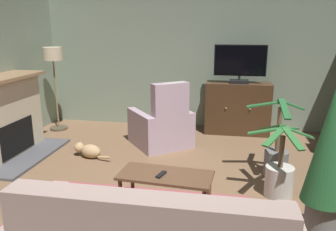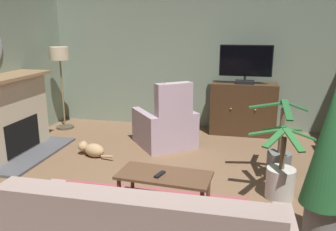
{
  "view_description": "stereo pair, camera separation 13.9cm",
  "coord_description": "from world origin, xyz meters",
  "px_view_note": "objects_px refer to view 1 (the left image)",
  "views": [
    {
      "loc": [
        0.69,
        -3.28,
        1.98
      ],
      "look_at": [
        0.03,
        0.41,
        1.0
      ],
      "focal_mm": 36.17,
      "sensor_mm": 36.0,
      "label": 1
    },
    {
      "loc": [
        0.83,
        -3.25,
        1.98
      ],
      "look_at": [
        0.03,
        0.41,
        1.0
      ],
      "focal_mm": 36.17,
      "sensor_mm": 36.0,
      "label": 2
    }
  ],
  "objects_px": {
    "fireplace": "(3,119)",
    "cat": "(89,150)",
    "coffee_table": "(166,179)",
    "potted_plant_tall_palm_by_window": "(329,155)",
    "potted_plant_small_fern_corner": "(279,176)",
    "potted_plant_leafy_by_curtain": "(276,158)",
    "armchair_in_far_corner": "(162,127)",
    "television": "(240,63)",
    "floor_lamp": "(54,65)",
    "tv_cabinet": "(238,109)",
    "tv_remote": "(161,175)"
  },
  "relations": [
    {
      "from": "tv_remote",
      "to": "potted_plant_small_fern_corner",
      "type": "bearing_deg",
      "value": 132.15
    },
    {
      "from": "cat",
      "to": "potted_plant_leafy_by_curtain",
      "type": "bearing_deg",
      "value": -3.12
    },
    {
      "from": "floor_lamp",
      "to": "cat",
      "type": "bearing_deg",
      "value": -47.8
    },
    {
      "from": "tv_cabinet",
      "to": "potted_plant_tall_palm_by_window",
      "type": "distance_m",
      "value": 3.36
    },
    {
      "from": "tv_cabinet",
      "to": "tv_remote",
      "type": "bearing_deg",
      "value": -105.35
    },
    {
      "from": "fireplace",
      "to": "armchair_in_far_corner",
      "type": "distance_m",
      "value": 2.51
    },
    {
      "from": "potted_plant_tall_palm_by_window",
      "to": "potted_plant_leafy_by_curtain",
      "type": "xyz_separation_m",
      "value": [
        -0.26,
        1.38,
        -0.59
      ]
    },
    {
      "from": "fireplace",
      "to": "potted_plant_tall_palm_by_window",
      "type": "height_order",
      "value": "potted_plant_tall_palm_by_window"
    },
    {
      "from": "tv_cabinet",
      "to": "armchair_in_far_corner",
      "type": "distance_m",
      "value": 1.61
    },
    {
      "from": "fireplace",
      "to": "television",
      "type": "xyz_separation_m",
      "value": [
        3.59,
        1.84,
        0.74
      ]
    },
    {
      "from": "potted_plant_leafy_by_curtain",
      "to": "cat",
      "type": "xyz_separation_m",
      "value": [
        -2.79,
        0.15,
        -0.14
      ]
    },
    {
      "from": "fireplace",
      "to": "potted_plant_leafy_by_curtain",
      "type": "height_order",
      "value": "fireplace"
    },
    {
      "from": "fireplace",
      "to": "television",
      "type": "height_order",
      "value": "television"
    },
    {
      "from": "potted_plant_leafy_by_curtain",
      "to": "armchair_in_far_corner",
      "type": "bearing_deg",
      "value": 153.18
    },
    {
      "from": "fireplace",
      "to": "cat",
      "type": "relative_size",
      "value": 2.53
    },
    {
      "from": "potted_plant_small_fern_corner",
      "to": "potted_plant_tall_palm_by_window",
      "type": "height_order",
      "value": "potted_plant_tall_palm_by_window"
    },
    {
      "from": "floor_lamp",
      "to": "television",
      "type": "bearing_deg",
      "value": 5.64
    },
    {
      "from": "television",
      "to": "armchair_in_far_corner",
      "type": "xyz_separation_m",
      "value": [
        -1.27,
        -0.93,
        -1.01
      ]
    },
    {
      "from": "fireplace",
      "to": "coffee_table",
      "type": "height_order",
      "value": "fireplace"
    },
    {
      "from": "floor_lamp",
      "to": "fireplace",
      "type": "bearing_deg",
      "value": -93.63
    },
    {
      "from": "fireplace",
      "to": "tv_remote",
      "type": "bearing_deg",
      "value": -24.12
    },
    {
      "from": "potted_plant_tall_palm_by_window",
      "to": "floor_lamp",
      "type": "distance_m",
      "value": 5.14
    },
    {
      "from": "potted_plant_tall_palm_by_window",
      "to": "armchair_in_far_corner",
      "type": "bearing_deg",
      "value": 131.63
    },
    {
      "from": "tv_remote",
      "to": "potted_plant_small_fern_corner",
      "type": "relative_size",
      "value": 0.19
    },
    {
      "from": "cat",
      "to": "floor_lamp",
      "type": "bearing_deg",
      "value": 132.2
    },
    {
      "from": "television",
      "to": "coffee_table",
      "type": "distance_m",
      "value": 3.28
    },
    {
      "from": "potted_plant_leafy_by_curtain",
      "to": "floor_lamp",
      "type": "height_order",
      "value": "floor_lamp"
    },
    {
      "from": "tv_remote",
      "to": "cat",
      "type": "height_order",
      "value": "tv_remote"
    },
    {
      "from": "coffee_table",
      "to": "television",
      "type": "bearing_deg",
      "value": 74.88
    },
    {
      "from": "potted_plant_small_fern_corner",
      "to": "coffee_table",
      "type": "bearing_deg",
      "value": -155.19
    },
    {
      "from": "tv_cabinet",
      "to": "television",
      "type": "xyz_separation_m",
      "value": [
        -0.0,
        -0.05,
        0.88
      ]
    },
    {
      "from": "fireplace",
      "to": "potted_plant_tall_palm_by_window",
      "type": "distance_m",
      "value": 4.56
    },
    {
      "from": "coffee_table",
      "to": "cat",
      "type": "height_order",
      "value": "coffee_table"
    },
    {
      "from": "tv_remote",
      "to": "potted_plant_small_fern_corner",
      "type": "height_order",
      "value": "potted_plant_small_fern_corner"
    },
    {
      "from": "cat",
      "to": "floor_lamp",
      "type": "xyz_separation_m",
      "value": [
        -1.2,
        1.33,
        1.17
      ]
    },
    {
      "from": "television",
      "to": "potted_plant_small_fern_corner",
      "type": "distance_m",
      "value": 2.71
    },
    {
      "from": "floor_lamp",
      "to": "tv_remote",
      "type": "bearing_deg",
      "value": -45.86
    },
    {
      "from": "tv_remote",
      "to": "potted_plant_small_fern_corner",
      "type": "distance_m",
      "value": 1.47
    },
    {
      "from": "television",
      "to": "potted_plant_tall_palm_by_window",
      "type": "distance_m",
      "value": 3.33
    },
    {
      "from": "tv_cabinet",
      "to": "cat",
      "type": "height_order",
      "value": "tv_cabinet"
    },
    {
      "from": "fireplace",
      "to": "cat",
      "type": "distance_m",
      "value": 1.4
    },
    {
      "from": "potted_plant_small_fern_corner",
      "to": "armchair_in_far_corner",
      "type": "bearing_deg",
      "value": 138.97
    },
    {
      "from": "coffee_table",
      "to": "fireplace",
      "type": "bearing_deg",
      "value": 156.95
    },
    {
      "from": "television",
      "to": "floor_lamp",
      "type": "distance_m",
      "value": 3.52
    },
    {
      "from": "tv_cabinet",
      "to": "tv_remote",
      "type": "height_order",
      "value": "tv_cabinet"
    },
    {
      "from": "potted_plant_small_fern_corner",
      "to": "cat",
      "type": "relative_size",
      "value": 1.35
    },
    {
      "from": "television",
      "to": "potted_plant_leafy_by_curtain",
      "type": "height_order",
      "value": "television"
    },
    {
      "from": "potted_plant_tall_palm_by_window",
      "to": "tv_cabinet",
      "type": "bearing_deg",
      "value": 102.98
    },
    {
      "from": "fireplace",
      "to": "tv_cabinet",
      "type": "distance_m",
      "value": 4.07
    },
    {
      "from": "fireplace",
      "to": "potted_plant_leafy_by_curtain",
      "type": "relative_size",
      "value": 1.55
    }
  ]
}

